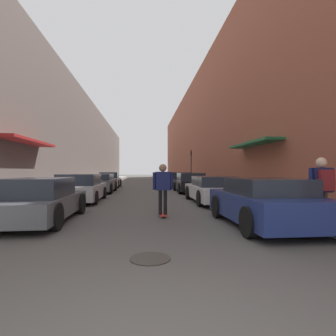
% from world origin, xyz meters
% --- Properties ---
extents(ground, '(138.69, 138.69, 0.00)m').
position_xyz_m(ground, '(0.00, 25.22, 0.00)').
color(ground, '#4C4947').
extents(curb_strip_left, '(1.80, 63.04, 0.12)m').
position_xyz_m(curb_strip_left, '(-5.05, 31.52, 0.06)').
color(curb_strip_left, gray).
rests_on(curb_strip_left, ground).
extents(curb_strip_right, '(1.80, 63.04, 0.12)m').
position_xyz_m(curb_strip_right, '(5.05, 31.52, 0.06)').
color(curb_strip_right, gray).
rests_on(curb_strip_right, ground).
extents(building_row_left, '(4.90, 63.04, 9.48)m').
position_xyz_m(building_row_left, '(-7.95, 31.52, 4.74)').
color(building_row_left, '#564C47').
rests_on(building_row_left, ground).
extents(building_row_right, '(4.90, 63.04, 12.63)m').
position_xyz_m(building_row_right, '(7.95, 31.52, 6.31)').
color(building_row_right, brown).
rests_on(building_row_right, ground).
extents(parked_car_left_0, '(1.91, 4.30, 1.30)m').
position_xyz_m(parked_car_left_0, '(-3.14, 6.16, 0.63)').
color(parked_car_left_0, '#515459').
rests_on(parked_car_left_0, ground).
extents(parked_car_left_1, '(2.07, 4.22, 1.35)m').
position_xyz_m(parked_car_left_1, '(-3.15, 11.18, 0.64)').
color(parked_car_left_1, '#B7B7BC').
rests_on(parked_car_left_1, ground).
extents(parked_car_left_2, '(1.96, 4.50, 1.29)m').
position_xyz_m(parked_car_left_2, '(-3.07, 16.65, 0.64)').
color(parked_car_left_2, '#515459').
rests_on(parked_car_left_2, ground).
extents(parked_car_left_3, '(1.87, 4.12, 1.37)m').
position_xyz_m(parked_car_left_3, '(-3.11, 22.12, 0.66)').
color(parked_car_left_3, '#B7B7BC').
rests_on(parked_car_left_3, ground).
extents(parked_car_right_0, '(2.08, 4.10, 1.31)m').
position_xyz_m(parked_car_right_0, '(3.22, 4.98, 0.65)').
color(parked_car_right_0, navy).
rests_on(parked_car_right_0, ground).
extents(parked_car_right_1, '(2.06, 4.72, 1.25)m').
position_xyz_m(parked_car_right_1, '(3.22, 10.28, 0.61)').
color(parked_car_right_1, silver).
rests_on(parked_car_right_1, ground).
extents(parked_car_right_2, '(2.01, 4.59, 1.35)m').
position_xyz_m(parked_car_right_2, '(3.20, 16.30, 0.65)').
color(parked_car_right_2, black).
rests_on(parked_car_right_2, ground).
extents(parked_car_right_3, '(2.06, 4.25, 1.36)m').
position_xyz_m(parked_car_right_3, '(3.14, 21.67, 0.65)').
color(parked_car_right_3, navy).
rests_on(parked_car_right_3, ground).
extents(skateboarder, '(0.66, 0.78, 1.74)m').
position_xyz_m(skateboarder, '(0.56, 6.68, 1.07)').
color(skateboarder, '#B2231E').
rests_on(skateboarder, ground).
extents(manhole_cover, '(0.70, 0.70, 0.02)m').
position_xyz_m(manhole_cover, '(0.03, 2.58, 0.01)').
color(manhole_cover, '#332D28').
rests_on(manhole_cover, ground).
extents(traffic_light, '(0.16, 0.22, 3.47)m').
position_xyz_m(traffic_light, '(4.85, 24.88, 2.27)').
color(traffic_light, '#2D2D2D').
rests_on(traffic_light, curb_strip_right).
extents(pedestrian, '(0.70, 0.38, 1.74)m').
position_xyz_m(pedestrian, '(4.54, 4.43, 1.21)').
color(pedestrian, '#47423D').
rests_on(pedestrian, curb_strip_right).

